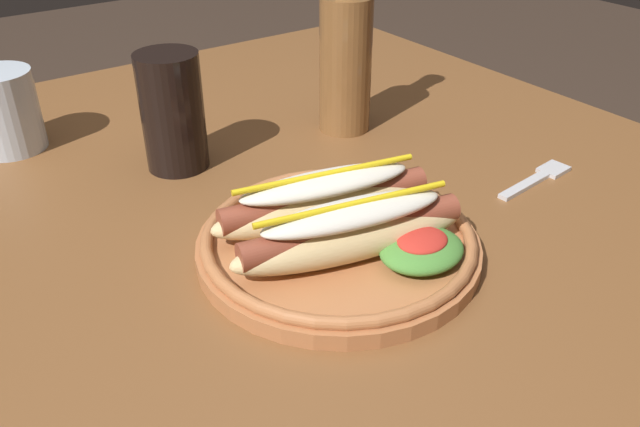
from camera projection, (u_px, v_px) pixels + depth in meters
The scene contains 6 objects.
dining_table at pixel (220, 274), 0.76m from camera, with size 1.15×0.99×0.74m.
hot_dog_plate at pixel (342, 232), 0.61m from camera, with size 0.27×0.27×0.08m.
fork at pixel (539, 178), 0.75m from camera, with size 0.12×0.03×0.00m.
soda_cup at pixel (173, 112), 0.75m from camera, with size 0.07×0.07×0.14m, color black.
water_cup at pixel (4, 111), 0.80m from camera, with size 0.08×0.08×0.10m, color silver.
glass_bottle at pixel (346, 56), 0.83m from camera, with size 0.07×0.07×0.26m.
Camera 1 is at (-0.26, -0.57, 1.10)m, focal length 36.44 mm.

